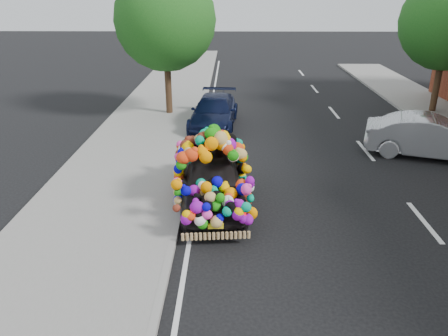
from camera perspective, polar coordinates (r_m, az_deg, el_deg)
The scene contains 9 objects.
ground at distance 10.73m, azimuth 6.68°, elevation -6.87°, with size 100.00×100.00×0.00m, color black.
sidewalk at distance 11.11m, azimuth -16.08°, elevation -6.22°, with size 4.00×60.00×0.12m, color gray.
kerb at distance 10.71m, azimuth -5.98°, elevation -6.48°, with size 0.15×60.00×0.13m, color gray.
lane_markings at distance 11.66m, azimuth 24.69°, elevation -6.39°, with size 6.00×50.00×0.01m, color silver, non-canonical shape.
tree_near_sidewalk at distance 19.04m, azimuth -7.70°, elevation 18.64°, with size 4.20×4.20×6.13m.
tree_far_b at distance 21.38m, azimuth 27.26°, elevation 16.54°, with size 4.00×4.00×5.90m.
plush_art_car at distance 11.05m, azimuth -1.62°, elevation 0.04°, with size 2.28×4.30×2.00m.
navy_sedan at distance 17.67m, azimuth -1.31°, elevation 7.32°, with size 1.72×4.23×1.23m, color black.
silver_hatchback at distance 15.95m, azimuth 25.42°, elevation 3.69°, with size 1.45×4.15×1.37m, color #ABADB3.
Camera 1 is at (-1.10, -9.30, 5.23)m, focal length 35.00 mm.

